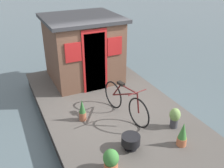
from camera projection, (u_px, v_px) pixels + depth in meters
name	position (u px, v px, depth m)	size (l,w,h in m)	color
ground_plane	(109.00, 117.00, 6.82)	(60.00, 60.00, 0.00)	#4C5B60
houseboat_deck	(109.00, 111.00, 6.73)	(5.93, 3.35, 0.39)	#4C4742
houseboat_cabin	(83.00, 48.00, 7.69)	(2.10, 2.21, 1.95)	brown
bicycle	(125.00, 102.00, 6.00)	(1.71, 0.50, 0.86)	black
potted_plant_lavender	(183.00, 135.00, 5.11)	(0.20, 0.20, 0.54)	#B2603D
potted_plant_mint	(111.00, 160.00, 4.54)	(0.29, 0.29, 0.44)	#B2603D
potted_plant_geranium	(175.00, 117.00, 5.65)	(0.25, 0.25, 0.49)	#38383D
potted_plant_basil	(82.00, 111.00, 5.91)	(0.17, 0.17, 0.55)	#935138
charcoal_grill	(131.00, 140.00, 5.04)	(0.38, 0.38, 0.31)	black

